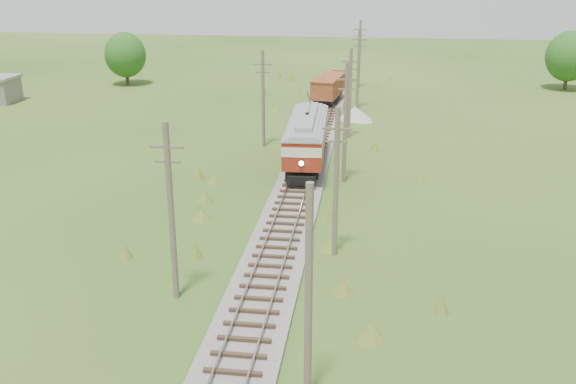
# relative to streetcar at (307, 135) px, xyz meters

# --- Properties ---
(railbed_main) EXTENTS (3.60, 96.00, 0.57)m
(railbed_main) POSITION_rel_streetcar_xyz_m (-0.00, -0.44, -2.48)
(railbed_main) COLOR #605B54
(railbed_main) RESTS_ON ground
(streetcar) EXTENTS (3.41, 12.71, 5.77)m
(streetcar) POSITION_rel_streetcar_xyz_m (0.00, 0.00, 0.00)
(streetcar) COLOR black
(streetcar) RESTS_ON ground
(gondola) EXTENTS (3.70, 8.37, 2.69)m
(gondola) POSITION_rel_streetcar_xyz_m (-0.00, 24.54, -0.66)
(gondola) COLOR black
(gondola) RESTS_ON ground
(gravel_pile) EXTENTS (3.72, 3.95, 1.35)m
(gravel_pile) POSITION_rel_streetcar_xyz_m (3.49, 17.19, -2.04)
(gravel_pile) COLOR gray
(gravel_pile) RESTS_ON ground
(utility_pole_r_1) EXTENTS (0.30, 0.30, 8.80)m
(utility_pole_r_1) POSITION_rel_streetcar_xyz_m (3.10, -29.44, 1.73)
(utility_pole_r_1) COLOR brown
(utility_pole_r_1) RESTS_ON ground
(utility_pole_r_2) EXTENTS (1.60, 0.30, 8.60)m
(utility_pole_r_2) POSITION_rel_streetcar_xyz_m (3.30, -16.44, 1.75)
(utility_pole_r_2) COLOR brown
(utility_pole_r_2) RESTS_ON ground
(utility_pole_r_3) EXTENTS (1.60, 0.30, 9.00)m
(utility_pole_r_3) POSITION_rel_streetcar_xyz_m (3.20, -3.44, 1.95)
(utility_pole_r_3) COLOR brown
(utility_pole_r_3) RESTS_ON ground
(utility_pole_r_4) EXTENTS (1.60, 0.30, 8.40)m
(utility_pole_r_4) POSITION_rel_streetcar_xyz_m (3.00, 9.56, 1.65)
(utility_pole_r_4) COLOR brown
(utility_pole_r_4) RESTS_ON ground
(utility_pole_r_5) EXTENTS (1.60, 0.30, 8.90)m
(utility_pole_r_5) POSITION_rel_streetcar_xyz_m (3.40, 22.56, 1.90)
(utility_pole_r_5) COLOR brown
(utility_pole_r_5) RESTS_ON ground
(utility_pole_r_6) EXTENTS (1.60, 0.30, 8.70)m
(utility_pole_r_6) POSITION_rel_streetcar_xyz_m (3.20, 35.56, 1.80)
(utility_pole_r_6) COLOR brown
(utility_pole_r_6) RESTS_ON ground
(utility_pole_l_a) EXTENTS (1.60, 0.30, 9.00)m
(utility_pole_l_a) POSITION_rel_streetcar_xyz_m (-4.20, -22.44, 1.95)
(utility_pole_l_a) COLOR brown
(utility_pole_l_a) RESTS_ON ground
(utility_pole_l_b) EXTENTS (1.60, 0.30, 8.60)m
(utility_pole_l_b) POSITION_rel_streetcar_xyz_m (-4.50, 5.56, 1.75)
(utility_pole_l_b) COLOR brown
(utility_pole_l_b) RESTS_ON ground
(tree_mid_a) EXTENTS (5.46, 5.46, 7.03)m
(tree_mid_a) POSITION_rel_streetcar_xyz_m (-28.00, 33.56, 1.35)
(tree_mid_a) COLOR #38281C
(tree_mid_a) RESTS_ON ground
(tree_mid_b) EXTENTS (5.88, 5.88, 7.57)m
(tree_mid_b) POSITION_rel_streetcar_xyz_m (30.00, 37.56, 1.66)
(tree_mid_b) COLOR #38281C
(tree_mid_b) RESTS_ON ground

